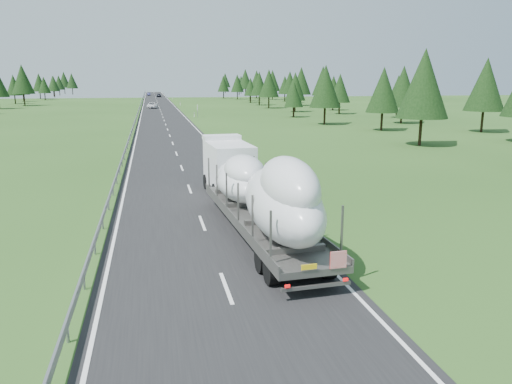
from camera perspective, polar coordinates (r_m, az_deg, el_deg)
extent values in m
plane|color=#244717|center=(27.86, -6.17, -3.58)|extent=(400.00, 400.00, 0.00)
cube|color=black|center=(126.89, -10.82, 9.01)|extent=(10.00, 400.00, 0.02)
cube|color=slate|center=(126.86, -13.25, 9.17)|extent=(0.08, 400.00, 0.32)
cylinder|color=slate|center=(27.80, -17.13, -3.48)|extent=(0.10, 0.10, 0.60)
cube|color=silver|center=(57.81, -2.78, 5.48)|extent=(0.12, 0.07, 1.00)
cube|color=black|center=(57.77, -2.78, 5.80)|extent=(0.13, 0.08, 0.12)
cube|color=silver|center=(107.26, -7.08, 8.76)|extent=(0.12, 0.07, 1.00)
cube|color=black|center=(107.24, -7.08, 8.93)|extent=(0.13, 0.08, 0.12)
cube|color=silver|center=(157.06, -8.67, 9.95)|extent=(0.12, 0.07, 1.00)
cube|color=black|center=(157.04, -8.68, 10.06)|extent=(0.13, 0.08, 0.12)
cube|color=silver|center=(206.96, -9.50, 10.56)|extent=(0.12, 0.07, 1.00)
cube|color=black|center=(206.94, -9.51, 10.65)|extent=(0.13, 0.08, 0.12)
cube|color=silver|center=(256.89, -10.02, 10.94)|extent=(0.12, 0.07, 1.00)
cube|color=black|center=(256.88, -10.02, 11.01)|extent=(0.13, 0.08, 0.12)
cube|color=silver|center=(306.85, -10.36, 11.19)|extent=(0.12, 0.07, 1.00)
cube|color=black|center=(306.84, -10.36, 11.25)|extent=(0.13, 0.08, 0.12)
cube|color=silver|center=(356.82, -10.61, 11.37)|extent=(0.12, 0.07, 1.00)
cube|color=black|center=(356.81, -10.61, 11.42)|extent=(0.13, 0.08, 0.12)
cylinder|color=slate|center=(107.29, -6.71, 9.03)|extent=(0.08, 0.08, 2.00)
cube|color=silver|center=(107.23, -6.72, 9.57)|extent=(0.05, 0.90, 1.20)
cylinder|color=black|center=(83.19, 24.44, 7.54)|extent=(0.36, 0.36, 3.75)
cone|color=black|center=(82.98, 24.78, 11.11)|extent=(5.83, 5.83, 7.80)
cylinder|color=black|center=(94.89, 16.29, 8.59)|extent=(0.36, 0.36, 3.48)
cone|color=black|center=(94.70, 16.47, 11.51)|extent=(5.42, 5.42, 7.26)
cylinder|color=black|center=(109.02, 15.79, 8.96)|extent=(0.36, 0.36, 2.98)
cone|color=black|center=(108.86, 15.92, 11.13)|extent=(4.63, 4.63, 6.21)
cylinder|color=black|center=(117.76, 9.49, 9.54)|extent=(0.36, 0.36, 3.10)
cone|color=black|center=(117.61, 9.57, 11.64)|extent=(4.82, 4.82, 6.46)
cylinder|color=black|center=(132.00, 8.77, 9.87)|extent=(0.36, 0.36, 2.99)
cone|color=black|center=(131.87, 8.84, 11.67)|extent=(4.65, 4.65, 6.23)
cylinder|color=black|center=(145.55, 7.59, 10.35)|extent=(0.36, 0.36, 3.92)
cone|color=black|center=(145.43, 7.65, 12.49)|extent=(6.10, 6.10, 8.17)
cylinder|color=black|center=(154.64, 5.15, 10.54)|extent=(0.36, 0.36, 3.91)
cone|color=black|center=(154.53, 5.19, 12.55)|extent=(6.09, 6.09, 8.15)
cylinder|color=black|center=(170.50, 3.86, 10.71)|extent=(0.36, 0.36, 3.58)
cone|color=black|center=(170.39, 3.89, 12.38)|extent=(5.57, 5.57, 7.46)
cylinder|color=black|center=(183.58, 3.30, 10.78)|extent=(0.36, 0.36, 3.10)
cone|color=black|center=(183.48, 3.32, 12.13)|extent=(4.83, 4.83, 6.47)
cylinder|color=black|center=(200.67, 1.89, 11.08)|extent=(0.36, 0.36, 3.91)
cone|color=black|center=(200.59, 1.90, 12.63)|extent=(6.09, 6.09, 8.15)
cylinder|color=black|center=(214.24, 0.07, 11.20)|extent=(0.36, 0.36, 3.94)
cone|color=black|center=(214.16, 0.07, 12.66)|extent=(6.13, 6.13, 8.21)
cylinder|color=black|center=(226.04, -0.63, 11.14)|extent=(0.36, 0.36, 2.90)
cone|color=black|center=(225.96, -0.63, 12.17)|extent=(4.52, 4.52, 6.05)
cylinder|color=black|center=(241.05, -1.22, 11.41)|extent=(0.36, 0.36, 4.29)
cone|color=black|center=(240.99, -1.23, 12.83)|extent=(6.68, 6.68, 8.95)
cylinder|color=black|center=(253.66, -1.94, 11.32)|extent=(0.36, 0.36, 3.00)
cone|color=black|center=(253.59, -1.94, 12.27)|extent=(4.67, 4.67, 6.25)
cylinder|color=black|center=(269.40, -1.08, 11.44)|extent=(0.36, 0.36, 3.23)
cone|color=black|center=(269.34, -1.08, 12.39)|extent=(5.03, 5.03, 6.74)
cylinder|color=black|center=(283.07, -1.71, 11.51)|extent=(0.36, 0.36, 3.35)
cone|color=black|center=(283.00, -1.72, 12.45)|extent=(5.22, 5.22, 6.99)
cylinder|color=black|center=(294.49, -3.53, 11.59)|extent=(0.36, 0.36, 3.89)
cone|color=black|center=(294.43, -3.55, 12.64)|extent=(6.06, 6.06, 8.11)
cylinder|color=black|center=(63.36, 18.28, 6.81)|extent=(0.36, 0.36, 3.88)
cone|color=black|center=(63.09, 18.63, 11.68)|extent=(6.04, 6.04, 8.09)
cylinder|color=black|center=(80.70, 14.17, 8.00)|extent=(0.36, 0.36, 3.30)
cone|color=black|center=(80.48, 14.35, 11.26)|extent=(5.14, 5.14, 6.88)
cylinder|color=black|center=(89.68, 7.84, 8.77)|extent=(0.36, 0.36, 3.52)
cone|color=black|center=(89.48, 7.94, 11.90)|extent=(5.47, 5.47, 7.33)
cylinder|color=black|center=(106.53, 4.31, 9.20)|extent=(0.36, 0.36, 2.54)
cone|color=black|center=(106.38, 4.35, 11.10)|extent=(3.94, 3.94, 5.28)
cylinder|color=black|center=(124.41, 4.47, 9.87)|extent=(0.36, 0.36, 3.26)
cone|color=black|center=(124.26, 4.51, 11.96)|extent=(5.07, 5.07, 6.78)
cylinder|color=black|center=(139.77, 1.47, 10.29)|extent=(0.36, 0.36, 3.59)
cone|color=black|center=(139.65, 1.48, 12.33)|extent=(5.59, 5.59, 7.48)
cylinder|color=black|center=(156.53, 0.37, 10.53)|extent=(0.36, 0.36, 3.47)
cone|color=black|center=(156.42, 0.37, 12.30)|extent=(5.40, 5.40, 7.24)
cylinder|color=black|center=(172.47, -0.64, 10.62)|extent=(0.36, 0.36, 2.79)
cone|color=black|center=(172.37, -0.64, 11.91)|extent=(4.33, 4.33, 5.81)
cylinder|color=black|center=(187.23, -0.68, 10.78)|extent=(0.36, 0.36, 2.70)
cone|color=black|center=(187.14, -0.68, 11.93)|extent=(4.21, 4.21, 5.63)
cylinder|color=black|center=(204.03, -2.15, 11.02)|extent=(0.36, 0.36, 3.35)
cone|color=black|center=(203.94, -2.16, 12.33)|extent=(5.20, 5.20, 6.97)
cylinder|color=black|center=(214.58, -3.73, 11.07)|extent=(0.36, 0.36, 3.19)
cone|color=black|center=(214.50, -3.75, 12.25)|extent=(4.96, 4.96, 6.64)
cylinder|color=black|center=(168.32, -24.96, 9.64)|extent=(0.36, 0.36, 4.18)
cone|color=black|center=(168.22, -25.15, 11.61)|extent=(6.50, 6.50, 8.70)
cylinder|color=black|center=(182.37, -25.83, 9.55)|extent=(0.36, 0.36, 3.18)
cone|color=black|center=(182.27, -25.97, 10.93)|extent=(4.94, 4.94, 6.62)
cylinder|color=black|center=(199.96, -25.04, 9.76)|extent=(0.36, 0.36, 2.90)
cone|color=black|center=(199.87, -25.15, 10.91)|extent=(4.52, 4.52, 6.05)
cylinder|color=black|center=(213.38, -22.97, 10.08)|extent=(0.36, 0.36, 3.03)
cone|color=black|center=(213.30, -23.07, 11.20)|extent=(4.71, 4.71, 6.31)
cylinder|color=black|center=(226.01, -23.44, 10.19)|extent=(0.36, 0.36, 3.50)
cone|color=black|center=(225.93, -23.55, 11.42)|extent=(5.45, 5.45, 7.30)
cylinder|color=black|center=(240.42, -22.03, 10.37)|extent=(0.36, 0.36, 3.20)
cone|color=black|center=(240.35, -22.12, 11.42)|extent=(4.97, 4.97, 6.66)
cylinder|color=black|center=(253.60, -22.11, 10.44)|extent=(0.36, 0.36, 3.24)
cone|color=black|center=(253.53, -22.20, 11.46)|extent=(5.04, 5.04, 6.75)
cylinder|color=black|center=(268.15, -21.52, 10.58)|extent=(0.36, 0.36, 3.36)
cone|color=black|center=(268.09, -21.61, 11.57)|extent=(5.22, 5.22, 6.99)
cylinder|color=black|center=(281.35, -20.23, 10.78)|extent=(0.36, 0.36, 3.77)
cone|color=black|center=(281.29, -20.31, 11.84)|extent=(5.86, 5.86, 7.85)
cylinder|color=black|center=(294.78, -21.01, 10.81)|extent=(0.36, 0.36, 4.05)
cone|color=black|center=(294.73, -21.10, 11.90)|extent=(6.30, 6.30, 8.44)
cube|color=white|center=(34.51, -3.13, 3.12)|extent=(3.00, 5.51, 3.00)
cube|color=black|center=(37.10, -3.79, 4.62)|extent=(2.46, 0.24, 1.50)
cube|color=white|center=(36.59, -3.73, 6.28)|extent=(2.75, 1.45, 0.32)
cube|color=#615F5B|center=(33.75, -2.82, 0.40)|extent=(2.87, 3.37, 0.27)
cylinder|color=black|center=(36.51, -5.48, 1.22)|extent=(0.44, 1.09, 1.07)
cylinder|color=black|center=(36.85, -1.67, 1.38)|extent=(0.44, 1.09, 1.07)
cylinder|color=black|center=(33.18, -4.80, 0.06)|extent=(0.44, 1.09, 1.07)
cylinder|color=black|center=(33.56, -0.63, 0.25)|extent=(0.44, 1.09, 1.07)
cube|color=#615F5B|center=(24.98, 0.47, -3.08)|extent=(3.81, 15.13, 0.28)
cube|color=#615F5B|center=(24.65, -2.76, -2.67)|extent=(0.99, 14.96, 0.26)
cube|color=#615F5B|center=(25.24, 3.63, -2.31)|extent=(0.99, 14.96, 0.26)
cube|color=#615F5B|center=(18.35, 0.41, -5.22)|extent=(0.08, 0.08, 2.03)
cube|color=#615F5B|center=(19.13, 8.80, -4.61)|extent=(0.08, 0.08, 2.03)
cube|color=#615F5B|center=(20.76, -1.10, -3.07)|extent=(0.08, 0.08, 2.03)
cube|color=#615F5B|center=(21.45, 6.40, -2.63)|extent=(0.08, 0.08, 2.03)
cube|color=#615F5B|center=(23.20, -2.28, -1.38)|extent=(0.08, 0.08, 2.03)
cube|color=#615F5B|center=(23.82, 4.48, -1.03)|extent=(0.08, 0.08, 2.03)
cube|color=#615F5B|center=(25.67, -3.24, -0.01)|extent=(0.08, 0.08, 2.03)
cube|color=#615F5B|center=(26.23, 2.92, 0.28)|extent=(0.08, 0.08, 2.03)
cube|color=#615F5B|center=(28.15, -4.03, 1.12)|extent=(0.08, 0.08, 2.03)
cube|color=#615F5B|center=(28.67, 1.61, 1.36)|extent=(0.08, 0.08, 2.03)
cube|color=#615F5B|center=(30.65, -4.69, 2.07)|extent=(0.08, 0.08, 2.03)
cube|color=#615F5B|center=(31.12, 0.52, 2.28)|extent=(0.08, 0.08, 2.03)
cylinder|color=black|center=(19.53, 0.71, -9.08)|extent=(0.49, 1.09, 1.07)
cylinder|color=black|center=(20.14, 7.34, -8.50)|extent=(0.49, 1.09, 1.07)
cylinder|color=black|center=(20.70, -0.07, -7.79)|extent=(0.49, 1.09, 1.07)
cylinder|color=black|center=(21.28, 6.20, -7.29)|extent=(0.49, 1.09, 1.07)
cube|color=#615F5B|center=(18.36, 5.51, -10.80)|extent=(2.68, 0.29, 0.13)
cube|color=red|center=(18.18, 8.09, -7.85)|extent=(0.64, 0.08, 0.64)
cube|color=yellow|center=(17.90, 4.65, -8.64)|extent=(0.59, 0.08, 0.19)
cube|color=red|center=(17.95, 2.11, -10.76)|extent=(0.20, 0.08, 0.11)
cube|color=red|center=(18.58, 8.96, -10.07)|extent=(0.20, 0.08, 0.11)
ellipsoid|color=white|center=(21.34, 2.44, -1.42)|extent=(3.31, 8.48, 2.91)
ellipsoid|color=white|center=(20.13, 3.20, 0.69)|extent=(2.45, 5.39, 2.33)
ellipsoid|color=white|center=(28.37, -1.18, 1.32)|extent=(3.27, 7.09, 2.11)
ellipsoid|color=white|center=(27.39, -0.85, 2.48)|extent=(2.43, 4.51, 1.69)
imported|color=silver|center=(142.18, -11.77, 9.67)|extent=(2.93, 5.83, 1.58)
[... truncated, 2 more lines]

